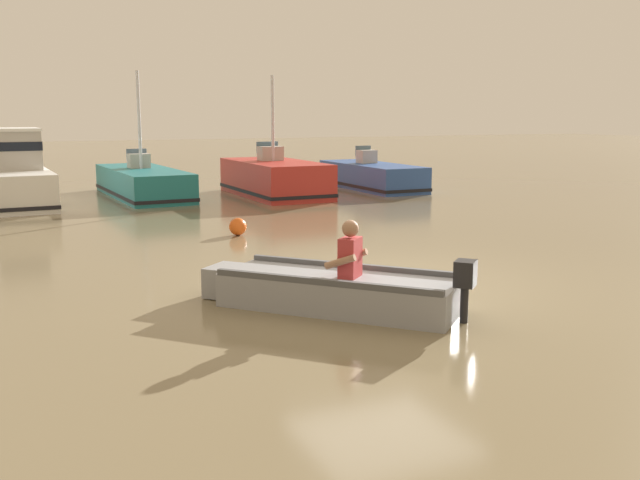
{
  "coord_description": "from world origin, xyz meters",
  "views": [
    {
      "loc": [
        -5.21,
        -9.27,
        2.55
      ],
      "look_at": [
        -0.62,
        1.01,
        0.55
      ],
      "focal_mm": 40.36,
      "sensor_mm": 36.0,
      "label": 1
    }
  ],
  "objects_px": {
    "rowboat_with_person": "(334,290)",
    "moored_boat_red": "(275,179)",
    "moored_boat_blue": "(371,177)",
    "moored_boat_teal": "(143,183)",
    "moored_boat_white": "(18,177)",
    "mooring_buoy": "(238,227)"
  },
  "relations": [
    {
      "from": "rowboat_with_person",
      "to": "moored_boat_teal",
      "type": "relative_size",
      "value": 0.55
    },
    {
      "from": "moored_boat_red",
      "to": "moored_boat_teal",
      "type": "bearing_deg",
      "value": 160.38
    },
    {
      "from": "moored_boat_teal",
      "to": "moored_boat_blue",
      "type": "xyz_separation_m",
      "value": [
        7.55,
        -0.71,
        -0.01
      ]
    },
    {
      "from": "moored_boat_white",
      "to": "moored_boat_teal",
      "type": "height_order",
      "value": "moored_boat_teal"
    },
    {
      "from": "moored_boat_blue",
      "to": "mooring_buoy",
      "type": "distance_m",
      "value": 10.1
    },
    {
      "from": "rowboat_with_person",
      "to": "mooring_buoy",
      "type": "bearing_deg",
      "value": 84.5
    },
    {
      "from": "rowboat_with_person",
      "to": "mooring_buoy",
      "type": "height_order",
      "value": "rowboat_with_person"
    },
    {
      "from": "mooring_buoy",
      "to": "moored_boat_blue",
      "type": "bearing_deg",
      "value": 45.78
    },
    {
      "from": "moored_boat_white",
      "to": "moored_boat_blue",
      "type": "xyz_separation_m",
      "value": [
        11.07,
        0.01,
        -0.39
      ]
    },
    {
      "from": "moored_boat_red",
      "to": "moored_boat_blue",
      "type": "bearing_deg",
      "value": 9.79
    },
    {
      "from": "moored_boat_red",
      "to": "mooring_buoy",
      "type": "xyz_separation_m",
      "value": [
        -3.29,
        -6.59,
        -0.34
      ]
    },
    {
      "from": "moored_boat_white",
      "to": "moored_boat_teal",
      "type": "distance_m",
      "value": 3.62
    },
    {
      "from": "moored_boat_red",
      "to": "rowboat_with_person",
      "type": "bearing_deg",
      "value": -107.1
    },
    {
      "from": "moored_boat_teal",
      "to": "moored_boat_red",
      "type": "relative_size",
      "value": 1.2
    },
    {
      "from": "rowboat_with_person",
      "to": "moored_boat_blue",
      "type": "bearing_deg",
      "value": 60.08
    },
    {
      "from": "moored_boat_blue",
      "to": "moored_boat_white",
      "type": "bearing_deg",
      "value": -179.93
    },
    {
      "from": "moored_boat_white",
      "to": "mooring_buoy",
      "type": "height_order",
      "value": "moored_boat_white"
    },
    {
      "from": "rowboat_with_person",
      "to": "moored_boat_red",
      "type": "distance_m",
      "value": 13.17
    },
    {
      "from": "rowboat_with_person",
      "to": "moored_boat_blue",
      "type": "xyz_separation_m",
      "value": [
        7.62,
        13.23,
        0.15
      ]
    },
    {
      "from": "moored_boat_blue",
      "to": "moored_boat_teal",
      "type": "bearing_deg",
      "value": 174.63
    },
    {
      "from": "moored_boat_blue",
      "to": "mooring_buoy",
      "type": "height_order",
      "value": "moored_boat_blue"
    },
    {
      "from": "moored_boat_red",
      "to": "moored_boat_blue",
      "type": "xyz_separation_m",
      "value": [
        3.74,
        0.65,
        -0.12
      ]
    }
  ]
}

